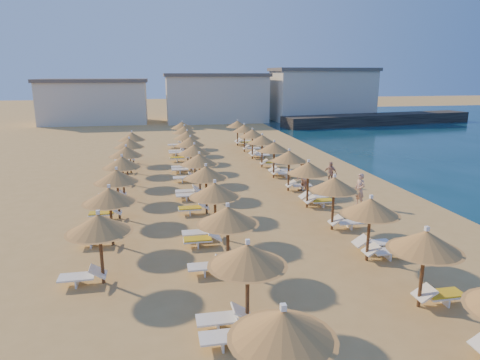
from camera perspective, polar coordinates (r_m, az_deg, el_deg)
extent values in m
plane|color=tan|center=(21.55, 4.45, -5.79)|extent=(220.00, 220.00, 0.00)
cube|color=black|center=(66.49, 18.03, 7.72)|extent=(30.26, 8.67, 1.50)
cube|color=beige|center=(68.27, -18.78, 9.71)|extent=(15.00, 8.00, 6.00)
cube|color=#59514C|center=(68.14, -19.00, 12.43)|extent=(15.60, 8.48, 0.50)
cube|color=beige|center=(67.05, -3.22, 10.70)|extent=(15.00, 8.00, 6.80)
cube|color=#59514C|center=(66.94, -3.27, 13.82)|extent=(15.60, 8.48, 0.50)
cube|color=beige|center=(69.52, 10.81, 10.92)|extent=(15.00, 8.00, 7.60)
cube|color=#59514C|center=(69.43, 10.97, 14.26)|extent=(15.60, 8.48, 0.50)
cylinder|color=brown|center=(14.98, 23.07, -11.60)|extent=(0.12, 0.12, 2.19)
cone|color=#9F6C2E|center=(14.53, 23.51, -7.42)|extent=(2.16, 2.16, 0.65)
cone|color=#9F6C2E|center=(14.63, 23.41, -8.38)|extent=(2.34, 2.34, 0.12)
cube|color=white|center=(14.40, 23.66, -5.95)|extent=(0.12, 0.12, 0.14)
cylinder|color=brown|center=(17.77, 16.75, -7.00)|extent=(0.12, 0.12, 2.19)
cone|color=#9F6C2E|center=(17.39, 17.02, -3.39)|extent=(2.16, 2.16, 0.65)
cone|color=#9F6C2E|center=(17.47, 16.95, -4.21)|extent=(2.34, 2.34, 0.12)
cube|color=white|center=(17.28, 17.11, -2.14)|extent=(0.12, 0.12, 0.14)
cylinder|color=brown|center=(20.79, 12.28, -3.63)|extent=(0.12, 0.12, 2.19)
cone|color=#9F6C2E|center=(20.47, 12.45, -0.50)|extent=(2.16, 2.16, 0.65)
cone|color=#9F6C2E|center=(20.54, 12.41, -1.22)|extent=(2.34, 2.34, 0.12)
cube|color=white|center=(20.38, 12.51, 0.57)|extent=(0.12, 0.12, 0.14)
cylinder|color=brown|center=(23.96, 9.00, -1.12)|extent=(0.12, 0.12, 2.19)
cone|color=#9F6C2E|center=(23.69, 9.11, 1.62)|extent=(2.16, 2.16, 0.65)
cone|color=#9F6C2E|center=(23.75, 9.08, 0.99)|extent=(2.34, 2.34, 0.12)
cube|color=white|center=(23.61, 9.14, 2.55)|extent=(0.12, 0.12, 0.14)
cylinder|color=brown|center=(27.23, 6.50, 0.80)|extent=(0.12, 0.12, 2.19)
cone|color=#9F6C2E|center=(26.99, 6.56, 3.22)|extent=(2.16, 2.16, 0.65)
cone|color=#9F6C2E|center=(27.04, 6.55, 2.67)|extent=(2.34, 2.34, 0.12)
cube|color=white|center=(26.92, 6.59, 4.04)|extent=(0.12, 0.12, 0.14)
cylinder|color=brown|center=(30.56, 4.53, 2.30)|extent=(0.12, 0.12, 2.19)
cone|color=#9F6C2E|center=(30.35, 4.57, 4.47)|extent=(2.16, 2.16, 0.65)
cone|color=#9F6C2E|center=(30.39, 4.57, 3.98)|extent=(2.34, 2.34, 0.12)
cube|color=white|center=(30.28, 4.59, 5.20)|extent=(0.12, 0.12, 0.14)
cylinder|color=brown|center=(33.94, 2.95, 3.51)|extent=(0.12, 0.12, 2.19)
cone|color=#9F6C2E|center=(33.75, 2.98, 5.46)|extent=(2.16, 2.16, 0.65)
cone|color=#9F6C2E|center=(33.79, 2.97, 5.02)|extent=(2.34, 2.34, 0.12)
cube|color=white|center=(33.69, 2.99, 6.12)|extent=(0.12, 0.12, 0.14)
cylinder|color=brown|center=(37.35, 1.66, 4.49)|extent=(0.12, 0.12, 2.19)
cone|color=#9F6C2E|center=(37.17, 1.67, 6.27)|extent=(2.16, 2.16, 0.65)
cone|color=#9F6C2E|center=(37.21, 1.67, 5.87)|extent=(2.34, 2.34, 0.12)
cube|color=white|center=(37.12, 1.68, 6.87)|extent=(0.12, 0.12, 0.14)
cylinder|color=brown|center=(40.79, 0.58, 5.31)|extent=(0.12, 0.12, 2.19)
cone|color=#9F6C2E|center=(40.62, 0.59, 6.94)|extent=(2.16, 2.16, 0.65)
cone|color=#9F6C2E|center=(40.66, 0.58, 6.57)|extent=(2.34, 2.34, 0.12)
cube|color=white|center=(40.58, 0.59, 7.49)|extent=(0.12, 0.12, 0.14)
cylinder|color=brown|center=(44.24, -0.33, 5.99)|extent=(0.12, 0.12, 2.19)
cone|color=#9F6C2E|center=(44.09, -0.33, 7.50)|extent=(2.16, 2.16, 0.65)
cone|color=#9F6C2E|center=(44.12, -0.33, 7.16)|extent=(2.34, 2.34, 0.12)
cube|color=white|center=(44.05, -0.34, 8.01)|extent=(0.12, 0.12, 0.14)
cone|color=#9F6C2E|center=(9.33, 5.73, -18.62)|extent=(2.16, 2.16, 0.65)
cone|color=#9F6C2E|center=(9.48, 5.69, -19.96)|extent=(2.34, 2.34, 0.12)
cube|color=white|center=(9.13, 5.79, -16.54)|extent=(0.12, 0.12, 0.14)
cylinder|color=brown|center=(12.90, 0.99, -14.68)|extent=(0.12, 0.12, 2.19)
cone|color=#9F6C2E|center=(12.38, 1.02, -9.92)|extent=(2.16, 2.16, 0.65)
cone|color=#9F6C2E|center=(12.49, 1.01, -11.03)|extent=(2.34, 2.34, 0.12)
cube|color=white|center=(12.22, 1.03, -8.23)|extent=(0.12, 0.12, 0.14)
cylinder|color=brown|center=(16.05, -1.63, -8.67)|extent=(0.12, 0.12, 2.19)
cone|color=#9F6C2E|center=(15.64, -1.66, -4.71)|extent=(2.16, 2.16, 0.65)
cone|color=#9F6C2E|center=(15.73, -1.65, -5.62)|extent=(2.34, 2.34, 0.12)
cube|color=white|center=(15.52, -1.67, -3.33)|extent=(0.12, 0.12, 0.14)
cylinder|color=brown|center=(19.35, -3.32, -4.66)|extent=(0.12, 0.12, 2.19)
cone|color=#9F6C2E|center=(19.01, -3.37, -1.32)|extent=(2.16, 2.16, 0.65)
cone|color=#9F6C2E|center=(19.08, -3.36, -2.08)|extent=(2.34, 2.34, 0.12)
cube|color=white|center=(18.91, -3.39, -0.16)|extent=(0.12, 0.12, 0.14)
cylinder|color=brown|center=(22.72, -4.51, -1.83)|extent=(0.12, 0.12, 2.19)
cone|color=#9F6C2E|center=(22.43, -4.56, 1.05)|extent=(2.16, 2.16, 0.65)
cone|color=#9F6C2E|center=(22.49, -4.55, 0.40)|extent=(2.34, 2.34, 0.12)
cube|color=white|center=(22.35, -4.58, 2.04)|extent=(0.12, 0.12, 0.14)
cylinder|color=brown|center=(26.15, -5.38, 0.27)|extent=(0.12, 0.12, 2.19)
cone|color=#9F6C2E|center=(25.89, -5.44, 2.79)|extent=(2.16, 2.16, 0.65)
cone|color=#9F6C2E|center=(25.94, -5.43, 2.22)|extent=(2.34, 2.34, 0.12)
cube|color=white|center=(25.82, -5.46, 3.65)|extent=(0.12, 0.12, 0.14)
cylinder|color=brown|center=(29.60, -6.05, 1.88)|extent=(0.12, 0.12, 2.19)
cone|color=#9F6C2E|center=(29.38, -6.11, 4.11)|extent=(2.16, 2.16, 0.65)
cone|color=#9F6C2E|center=(29.42, -6.10, 3.61)|extent=(2.34, 2.34, 0.12)
cube|color=white|center=(29.31, -6.13, 4.87)|extent=(0.12, 0.12, 0.14)
cylinder|color=brown|center=(33.07, -6.58, 3.15)|extent=(0.12, 0.12, 2.19)
cone|color=#9F6C2E|center=(32.88, -6.64, 5.16)|extent=(2.16, 2.16, 0.65)
cone|color=#9F6C2E|center=(32.92, -6.63, 4.70)|extent=(2.34, 2.34, 0.12)
cube|color=white|center=(32.82, -6.66, 5.84)|extent=(0.12, 0.12, 0.14)
cylinder|color=brown|center=(36.57, -7.01, 4.18)|extent=(0.12, 0.12, 2.19)
cone|color=#9F6C2E|center=(36.39, -7.07, 6.00)|extent=(2.16, 2.16, 0.65)
cone|color=#9F6C2E|center=(36.42, -7.06, 5.59)|extent=(2.34, 2.34, 0.12)
cube|color=white|center=(36.33, -7.09, 6.61)|extent=(0.12, 0.12, 0.14)
cylinder|color=brown|center=(40.07, -7.37, 5.03)|extent=(0.12, 0.12, 2.19)
cone|color=#9F6C2E|center=(39.90, -7.42, 6.69)|extent=(2.16, 2.16, 0.65)
cone|color=#9F6C2E|center=(39.94, -7.41, 6.32)|extent=(2.34, 2.34, 0.12)
cube|color=white|center=(39.86, -7.44, 7.25)|extent=(0.12, 0.12, 0.14)
cylinder|color=brown|center=(43.58, -7.67, 5.75)|extent=(0.12, 0.12, 2.19)
cone|color=#9F6C2E|center=(43.43, -7.72, 7.27)|extent=(2.16, 2.16, 0.65)
cone|color=#9F6C2E|center=(43.46, -7.71, 6.93)|extent=(2.34, 2.34, 0.12)
cube|color=white|center=(43.39, -7.74, 7.79)|extent=(0.12, 0.12, 0.14)
cylinder|color=brown|center=(16.03, -18.00, -9.43)|extent=(0.12, 0.12, 2.19)
cone|color=#9F6C2E|center=(15.62, -18.32, -5.48)|extent=(2.16, 2.16, 0.65)
cone|color=#9F6C2E|center=(15.70, -18.25, -6.38)|extent=(2.34, 2.34, 0.12)
cube|color=white|center=(15.49, -18.43, -4.10)|extent=(0.12, 0.12, 0.14)
cylinder|color=brown|center=(19.33, -16.77, -5.28)|extent=(0.12, 0.12, 2.19)
cone|color=#9F6C2E|center=(18.99, -17.02, -1.94)|extent=(2.16, 2.16, 0.65)
cone|color=#9F6C2E|center=(19.06, -16.96, -2.70)|extent=(2.34, 2.34, 0.12)
cube|color=white|center=(18.89, -17.10, -0.79)|extent=(0.12, 0.12, 0.14)
cylinder|color=brown|center=(22.71, -15.91, -2.35)|extent=(0.12, 0.12, 2.19)
cone|color=#9F6C2E|center=(22.42, -16.11, 0.53)|extent=(2.16, 2.16, 0.65)
cone|color=#9F6C2E|center=(22.48, -16.07, -0.13)|extent=(2.34, 2.34, 0.12)
cube|color=white|center=(22.33, -16.18, 1.51)|extent=(0.12, 0.12, 0.14)
cylinder|color=brown|center=(26.13, -15.28, -0.18)|extent=(0.12, 0.12, 2.19)
cone|color=#9F6C2E|center=(25.88, -15.45, 2.33)|extent=(2.16, 2.16, 0.65)
cone|color=#9F6C2E|center=(25.93, -15.41, 1.76)|extent=(2.34, 2.34, 0.12)
cube|color=white|center=(25.81, -15.50, 3.19)|extent=(0.12, 0.12, 0.14)
cylinder|color=brown|center=(29.59, -14.80, 1.48)|extent=(0.12, 0.12, 2.19)
cone|color=#9F6C2E|center=(29.36, -14.94, 3.71)|extent=(2.16, 2.16, 0.65)
cone|color=#9F6C2E|center=(29.41, -14.91, 3.21)|extent=(2.34, 2.34, 0.12)
cube|color=white|center=(29.30, -14.99, 4.47)|extent=(0.12, 0.12, 0.14)
cylinder|color=brown|center=(33.06, -14.42, 2.80)|extent=(0.12, 0.12, 2.19)
cone|color=#9F6C2E|center=(32.87, -14.54, 4.80)|extent=(2.16, 2.16, 0.65)
cone|color=#9F6C2E|center=(32.91, -14.51, 4.35)|extent=(2.34, 2.34, 0.12)
cube|color=white|center=(32.81, -14.58, 5.48)|extent=(0.12, 0.12, 0.14)
cylinder|color=brown|center=(36.56, -14.11, 3.86)|extent=(0.12, 0.12, 2.19)
cone|color=#9F6C2E|center=(36.38, -14.21, 5.68)|extent=(2.16, 2.16, 0.65)
cone|color=#9F6C2E|center=(36.41, -14.19, 5.26)|extent=(2.34, 2.34, 0.12)
cube|color=white|center=(36.32, -14.25, 6.29)|extent=(0.12, 0.12, 0.14)
cube|color=white|center=(15.80, 25.59, -13.63)|extent=(1.23, 0.64, 0.06)
cube|color=white|center=(15.87, 25.52, -14.15)|extent=(0.06, 0.58, 0.32)
cube|color=white|center=(15.34, 23.37, -13.66)|extent=(0.58, 0.64, 0.40)
cube|color=gold|center=(15.78, 25.61, -13.45)|extent=(1.18, 0.59, 0.05)
cube|color=white|center=(13.16, -3.06, -17.98)|extent=(1.23, 0.64, 0.06)
cube|color=white|center=(13.25, -3.05, -18.57)|extent=(0.06, 0.58, 0.32)
cube|color=white|center=(13.19, 0.24, -17.17)|extent=(0.58, 0.64, 0.40)
cube|color=white|center=(12.41, -2.45, -20.16)|extent=(1.23, 0.64, 0.06)
cube|color=white|center=(12.50, -2.45, -20.76)|extent=(0.06, 0.58, 0.32)
cube|color=white|center=(12.44, 1.08, -19.28)|extent=(0.58, 0.64, 0.40)
cube|color=white|center=(18.47, 19.09, -8.96)|extent=(1.23, 0.64, 0.06)
cube|color=white|center=(18.53, 19.05, -9.42)|extent=(0.06, 0.58, 0.32)
cube|color=white|center=(18.07, 17.08, -8.83)|extent=(0.58, 0.64, 0.40)
cube|color=white|center=(19.19, 17.76, -7.97)|extent=(1.23, 0.64, 0.06)
cube|color=white|center=(19.25, 17.72, -8.42)|extent=(0.06, 0.58, 0.32)
cube|color=white|center=(18.81, 15.81, -7.82)|extent=(0.58, 0.64, 0.40)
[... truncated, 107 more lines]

